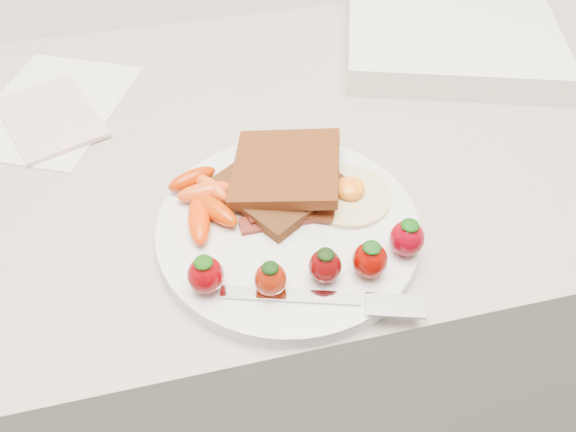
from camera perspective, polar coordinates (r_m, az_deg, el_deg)
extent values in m
cube|color=gray|center=(1.05, -1.23, -11.00)|extent=(2.00, 0.60, 0.90)
cylinder|color=silver|center=(0.58, 0.00, -1.26)|extent=(0.27, 0.27, 0.02)
cube|color=black|center=(0.60, -1.01, 3.18)|extent=(0.15, 0.15, 0.01)
cube|color=#341E0C|center=(0.60, -0.20, 4.90)|extent=(0.14, 0.14, 0.03)
cylinder|color=#F2EBC8|center=(0.60, 6.14, 2.05)|extent=(0.10, 0.10, 0.01)
ellipsoid|color=orange|center=(0.60, 6.29, 2.79)|extent=(0.04, 0.04, 0.02)
cube|color=#4E1B0C|center=(0.57, -0.78, -0.39)|extent=(0.08, 0.02, 0.00)
cube|color=black|center=(0.58, 0.59, 0.59)|extent=(0.09, 0.05, 0.00)
cube|color=black|center=(0.58, -0.41, 1.29)|extent=(0.09, 0.04, 0.00)
ellipsoid|color=#E74814|center=(0.60, -8.39, 2.43)|extent=(0.06, 0.02, 0.02)
ellipsoid|color=#BD3200|center=(0.58, -7.44, 0.64)|extent=(0.05, 0.06, 0.02)
ellipsoid|color=#E33300|center=(0.57, -9.04, -0.41)|extent=(0.03, 0.07, 0.02)
ellipsoid|color=#DF4E16|center=(0.60, -7.79, 2.80)|extent=(0.04, 0.05, 0.02)
ellipsoid|color=#BB2C00|center=(0.61, -9.71, 3.75)|extent=(0.06, 0.04, 0.02)
ellipsoid|color=#720005|center=(0.52, -8.36, -5.96)|extent=(0.03, 0.03, 0.04)
ellipsoid|color=#113F07|center=(0.50, -8.60, -4.67)|extent=(0.02, 0.02, 0.01)
ellipsoid|color=maroon|center=(0.51, -1.78, -6.44)|extent=(0.03, 0.03, 0.03)
ellipsoid|color=black|center=(0.50, -1.83, -5.28)|extent=(0.02, 0.02, 0.01)
ellipsoid|color=#520304|center=(0.52, 3.78, -5.11)|extent=(0.03, 0.03, 0.03)
ellipsoid|color=black|center=(0.50, 3.88, -3.90)|extent=(0.02, 0.02, 0.01)
ellipsoid|color=#6B0400|center=(0.53, 8.30, -4.47)|extent=(0.03, 0.03, 0.04)
ellipsoid|color=#103D0D|center=(0.51, 8.53, -3.18)|extent=(0.02, 0.02, 0.01)
ellipsoid|color=#77000D|center=(0.55, 11.99, -2.24)|extent=(0.03, 0.03, 0.04)
ellipsoid|color=#0A4208|center=(0.53, 12.30, -0.92)|extent=(0.02, 0.02, 0.01)
cube|color=silver|center=(0.52, 0.23, -8.04)|extent=(0.13, 0.05, 0.00)
cube|color=silver|center=(0.52, 10.83, -8.92)|extent=(0.06, 0.04, 0.00)
cube|color=white|center=(0.81, -22.90, 10.15)|extent=(0.24, 0.27, 0.00)
cube|color=beige|center=(0.78, -22.97, 9.22)|extent=(0.15, 0.18, 0.01)
cube|color=silver|center=(0.88, 16.28, 16.71)|extent=(0.35, 0.32, 0.04)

